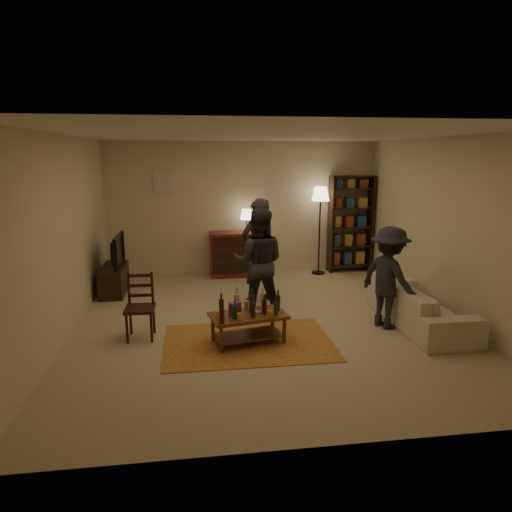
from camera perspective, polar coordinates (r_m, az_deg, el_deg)
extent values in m
plane|color=#C6B793|center=(6.86, 1.16, -8.23)|extent=(6.00, 6.00, 0.00)
plane|color=beige|center=(9.45, -1.69, 5.98)|extent=(5.50, 0.00, 5.50)
plane|color=beige|center=(6.65, -22.91, 2.19)|extent=(0.00, 6.00, 6.00)
plane|color=beige|center=(7.45, 22.64, 3.23)|extent=(0.00, 6.00, 6.00)
plane|color=beige|center=(3.65, 8.75, -4.88)|extent=(5.50, 0.00, 5.50)
plane|color=white|center=(6.41, 1.27, 14.94)|extent=(6.00, 6.00, 0.00)
cube|color=beige|center=(9.34, -11.63, 9.04)|extent=(0.35, 0.03, 0.45)
cube|color=beige|center=(9.48, 1.95, 8.12)|extent=(0.30, 0.03, 0.40)
cube|color=#963E20|center=(6.14, -0.97, -10.73)|extent=(2.20, 1.50, 0.01)
cube|color=brown|center=(6.00, -0.98, -7.46)|extent=(1.06, 0.72, 0.04)
cube|color=brown|center=(6.10, -0.97, -9.86)|extent=(0.94, 0.60, 0.02)
cylinder|color=brown|center=(5.78, -4.37, -10.45)|extent=(0.05, 0.05, 0.36)
cylinder|color=brown|center=(6.04, 3.55, -9.38)|extent=(0.05, 0.05, 0.36)
cylinder|color=brown|center=(6.14, -5.41, -9.02)|extent=(0.05, 0.05, 0.36)
cylinder|color=brown|center=(6.39, 2.08, -8.10)|extent=(0.05, 0.05, 0.36)
cylinder|color=#BF882C|center=(5.83, -4.56, -7.39)|extent=(0.07, 0.07, 0.10)
cylinder|color=#BF882C|center=(5.78, -2.09, -7.60)|extent=(0.07, 0.07, 0.09)
cylinder|color=#BF882C|center=(6.18, -1.18, -6.12)|extent=(0.07, 0.07, 0.11)
cylinder|color=#BF882C|center=(5.87, 1.87, -7.26)|extent=(0.07, 0.07, 0.09)
cube|color=#85338D|center=(5.93, -2.70, -6.60)|extent=(0.17, 0.15, 0.18)
cylinder|color=gray|center=(6.01, 0.17, -7.10)|extent=(0.12, 0.12, 0.03)
cube|color=black|center=(6.33, -14.31, -6.41)|extent=(0.40, 0.40, 0.04)
cylinder|color=black|center=(6.28, -15.83, -8.73)|extent=(0.04, 0.04, 0.41)
cylinder|color=black|center=(6.24, -12.95, -8.72)|extent=(0.04, 0.04, 0.41)
cylinder|color=black|center=(6.57, -15.40, -7.74)|extent=(0.04, 0.04, 0.41)
cylinder|color=black|center=(6.53, -12.64, -7.72)|extent=(0.04, 0.04, 0.41)
cube|color=black|center=(6.41, -14.25, -3.84)|extent=(0.32, 0.04, 0.46)
cube|color=black|center=(8.54, -17.32, -2.84)|extent=(0.40, 1.00, 0.50)
imported|color=black|center=(8.41, -17.42, 0.64)|extent=(0.13, 0.97, 0.56)
cube|color=maroon|center=(9.30, -2.69, 0.24)|extent=(1.00, 0.48, 0.90)
cube|color=black|center=(9.11, -2.53, -1.51)|extent=(0.92, 0.02, 0.22)
cube|color=black|center=(9.05, -2.55, 0.09)|extent=(0.92, 0.02, 0.22)
cube|color=black|center=(9.00, -2.56, 1.71)|extent=(0.92, 0.02, 0.22)
cylinder|color=black|center=(9.24, -1.17, 3.13)|extent=(0.12, 0.12, 0.04)
cylinder|color=black|center=(9.22, -1.18, 3.93)|extent=(0.02, 0.02, 0.22)
cone|color=#FFE5B2|center=(9.19, -1.18, 5.23)|extent=(0.26, 0.26, 0.20)
cube|color=black|center=(9.65, 9.30, 3.86)|extent=(0.04, 0.34, 2.00)
cube|color=black|center=(9.94, 14.06, 3.90)|extent=(0.04, 0.34, 2.00)
cube|color=black|center=(9.94, 11.50, -0.96)|extent=(0.90, 0.34, 0.03)
cube|color=black|center=(9.86, 11.60, 1.30)|extent=(0.90, 0.34, 0.03)
cube|color=black|center=(9.79, 11.70, 3.59)|extent=(0.90, 0.34, 0.03)
cube|color=black|center=(9.74, 11.81, 5.92)|extent=(0.90, 0.34, 0.03)
cube|color=black|center=(9.70, 11.91, 8.26)|extent=(0.90, 0.34, 0.03)
cube|color=black|center=(9.69, 11.98, 9.74)|extent=(0.90, 0.34, 0.03)
cube|color=maroon|center=(9.82, 9.88, -0.20)|extent=(0.12, 0.22, 0.26)
cube|color=navy|center=(9.89, 11.26, -0.16)|extent=(0.15, 0.22, 0.26)
cube|color=#A48D36|center=(9.99, 12.72, -0.11)|extent=(0.18, 0.22, 0.26)
cube|color=navy|center=(9.74, 9.97, 2.04)|extent=(0.12, 0.22, 0.24)
cube|color=#A48D36|center=(9.82, 11.36, 2.06)|extent=(0.15, 0.22, 0.24)
cube|color=maroon|center=(9.91, 12.83, 2.09)|extent=(0.18, 0.22, 0.24)
cube|color=#A48D36|center=(9.68, 10.05, 4.31)|extent=(0.12, 0.22, 0.22)
cube|color=maroon|center=(9.76, 11.46, 4.31)|extent=(0.15, 0.22, 0.22)
cube|color=navy|center=(9.85, 12.94, 4.32)|extent=(0.18, 0.22, 0.22)
cube|color=maroon|center=(9.63, 10.14, 6.60)|extent=(0.12, 0.22, 0.20)
cube|color=navy|center=(9.71, 11.56, 6.59)|extent=(0.15, 0.22, 0.20)
cube|color=#A48D36|center=(9.80, 13.05, 6.58)|extent=(0.18, 0.22, 0.20)
cube|color=navy|center=(9.60, 10.23, 8.92)|extent=(0.12, 0.22, 0.18)
cube|color=#A48D36|center=(9.68, 11.66, 8.89)|extent=(0.15, 0.22, 0.18)
cube|color=maroon|center=(9.77, 13.17, 8.85)|extent=(0.18, 0.22, 0.18)
cylinder|color=black|center=(9.65, 7.78, -2.07)|extent=(0.28, 0.28, 0.03)
cylinder|color=black|center=(9.48, 7.92, 2.55)|extent=(0.03, 0.03, 1.61)
cone|color=#FFE5B2|center=(9.37, 8.08, 7.72)|extent=(0.36, 0.36, 0.28)
imported|color=beige|center=(7.08, 19.69, -5.71)|extent=(0.81, 2.08, 0.61)
imported|color=#24232A|center=(7.62, 0.29, 0.73)|extent=(0.74, 0.62, 1.74)
imported|color=#2A2A32|center=(6.92, 0.31, -0.82)|extent=(0.93, 0.79, 1.66)
imported|color=#24242C|center=(6.72, 16.27, -2.62)|extent=(0.88, 1.09, 1.46)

